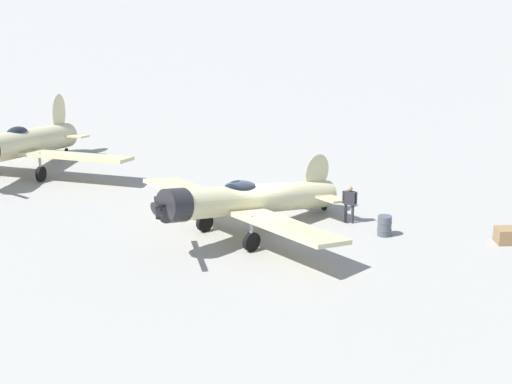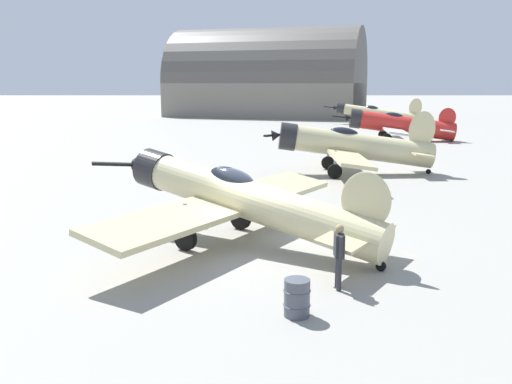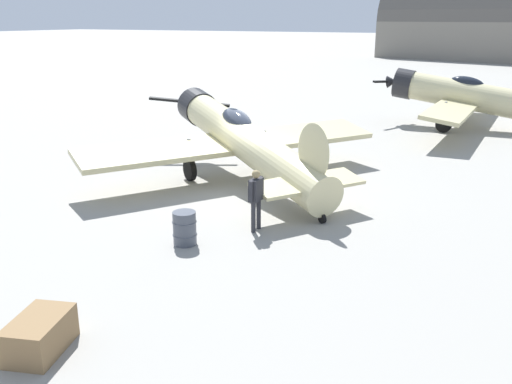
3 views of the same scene
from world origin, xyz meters
name	(u,v)px [view 1 (image 1 of 3)]	position (x,y,z in m)	size (l,w,h in m)	color
ground_plane	(256,232)	(0.00, 0.00, 0.00)	(400.00, 400.00, 0.00)	gray
airplane_foreground	(247,201)	(-0.43, 0.28, 1.53)	(10.13, 10.34, 2.89)	beige
airplane_mid_apron	(22,144)	(5.44, 14.37, 1.64)	(9.94, 12.69, 3.69)	beige
ground_crew_mechanic	(350,201)	(2.16, -3.70, 1.03)	(0.24, 0.66, 1.71)	#2D2D33
equipment_crate	(511,236)	(1.47, -10.55, 0.32)	(1.15, 1.45, 0.64)	olive
fuel_drum	(384,226)	(0.98, -5.38, 0.43)	(0.63, 0.63, 0.87)	#474C56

